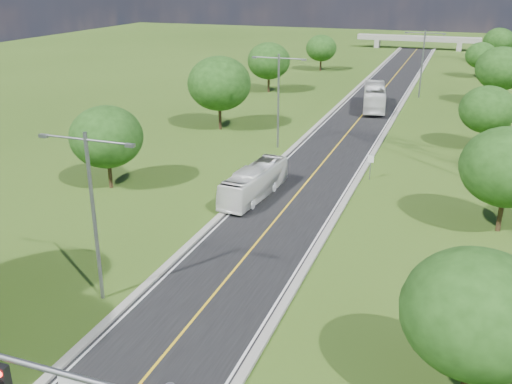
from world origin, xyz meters
TOP-DOWN VIEW (x-y plane):
  - ground at (0.00, 60.00)m, footprint 260.00×260.00m
  - road at (0.00, 66.00)m, footprint 8.00×150.00m
  - curb_left at (-4.25, 66.00)m, footprint 0.50×150.00m
  - curb_right at (4.25, 66.00)m, footprint 0.50×150.00m
  - speed_limit_sign at (5.20, 37.98)m, footprint 0.55×0.09m
  - overpass at (0.00, 140.00)m, footprint 30.00×3.00m
  - streetlight_near_left at (-6.00, 12.00)m, footprint 5.90×0.25m
  - streetlight_mid_left at (-6.00, 45.00)m, footprint 5.90×0.25m
  - streetlight_far_right at (6.00, 78.00)m, footprint 5.90×0.25m
  - tree_lb at (-16.00, 28.00)m, footprint 6.30×6.30m
  - tree_lc at (-15.00, 50.00)m, footprint 7.56×7.56m
  - tree_ld at (-17.00, 74.00)m, footprint 6.72×6.72m
  - tree_le at (-14.50, 98.00)m, footprint 5.88×5.88m
  - tree_ra at (14.00, 10.00)m, footprint 6.30×6.30m
  - tree_rb at (16.00, 30.00)m, footprint 6.72×6.72m
  - tree_rc at (15.00, 52.00)m, footprint 5.88×5.88m
  - tree_rd at (17.00, 76.00)m, footprint 7.14×7.14m
  - tree_re at (14.50, 100.00)m, footprint 5.46×5.46m
  - tree_rf at (18.00, 120.00)m, footprint 6.30×6.30m
  - bus_outbound at (0.80, 67.46)m, footprint 4.68×12.28m
  - bus_inbound at (-3.20, 30.07)m, footprint 3.04×9.65m

SIDE VIEW (x-z plane):
  - ground at x=0.00m, z-range 0.00..0.00m
  - road at x=0.00m, z-range 0.00..0.06m
  - curb_left at x=-4.25m, z-range 0.00..0.22m
  - curb_right at x=4.25m, z-range 0.00..0.22m
  - bus_inbound at x=-3.20m, z-range 0.06..2.70m
  - speed_limit_sign at x=5.20m, z-range 0.40..2.80m
  - bus_outbound at x=0.80m, z-range 0.06..3.40m
  - overpass at x=0.00m, z-range 0.81..4.01m
  - tree_re at x=14.50m, z-range 0.85..7.20m
  - tree_le at x=-14.50m, z-range 0.91..7.75m
  - tree_rc at x=15.00m, z-range 0.91..7.75m
  - tree_lb at x=-16.00m, z-range 0.98..8.31m
  - tree_ra at x=14.00m, z-range 0.98..8.31m
  - tree_rf at x=18.00m, z-range 0.98..8.31m
  - tree_ld at x=-17.00m, z-range 1.05..8.86m
  - tree_rb at x=16.00m, z-range 1.05..8.86m
  - tree_rd at x=17.00m, z-range 1.11..9.42m
  - tree_lc at x=-15.00m, z-range 1.18..9.97m
  - streetlight_near_left at x=-6.00m, z-range 0.94..10.94m
  - streetlight_mid_left at x=-6.00m, z-range 0.94..10.94m
  - streetlight_far_right at x=6.00m, z-range 0.94..10.94m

